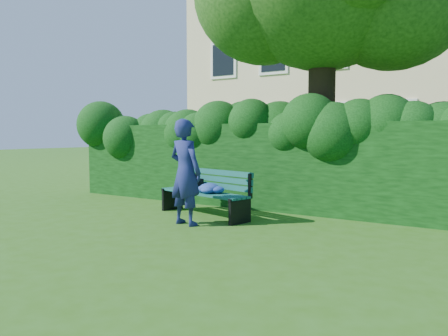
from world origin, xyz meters
The scene contains 5 objects.
ground centered at (0.00, 0.00, 0.00)m, with size 80.00×80.00×0.00m, color #2C5A13.
apartment_building centered at (0.00, 13.99, 6.00)m, with size 16.00×8.08×12.00m.
hedge centered at (0.00, 2.20, 0.90)m, with size 10.00×1.00×1.80m.
park_bench centered at (-0.47, 0.64, 0.50)m, with size 2.17×1.07×0.89m.
man_reading centered at (-0.27, -0.22, 0.92)m, with size 0.67×0.44×1.84m, color navy.
Camera 1 is at (4.33, -6.21, 1.57)m, focal length 35.00 mm.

